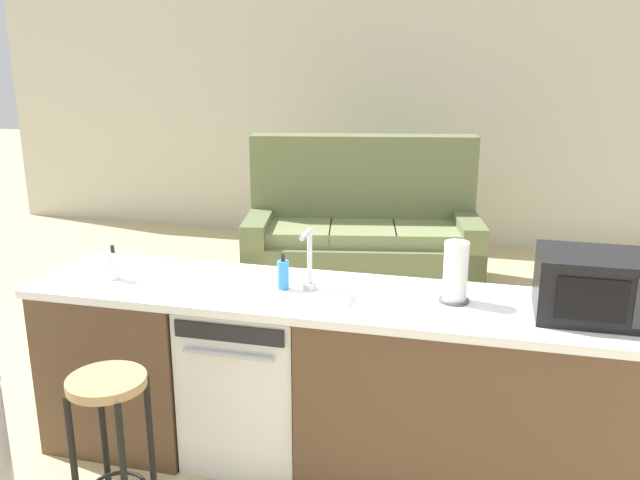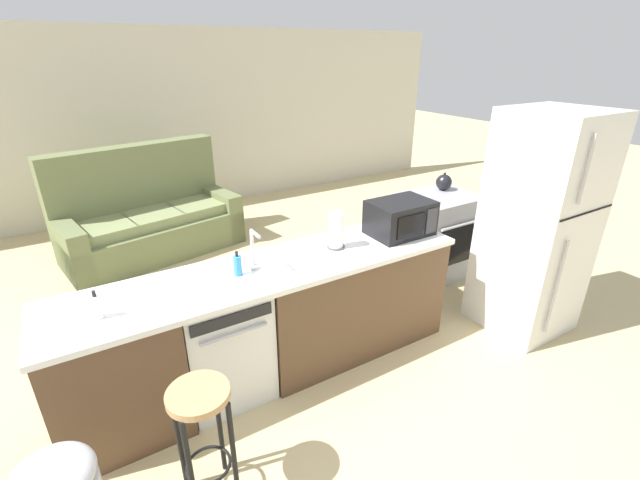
{
  "view_description": "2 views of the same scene",
  "coord_description": "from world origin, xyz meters",
  "px_view_note": "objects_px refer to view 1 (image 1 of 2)",
  "views": [
    {
      "loc": [
        0.83,
        -2.91,
        2.02
      ],
      "look_at": [
        -0.03,
        0.51,
        1.01
      ],
      "focal_mm": 38.0,
      "sensor_mm": 36.0,
      "label": 1
    },
    {
      "loc": [
        -0.92,
        -2.45,
        2.29
      ],
      "look_at": [
        0.69,
        0.22,
        0.9
      ],
      "focal_mm": 24.0,
      "sensor_mm": 36.0,
      "label": 2
    }
  ],
  "objects_px": {
    "soap_bottle": "(283,274)",
    "couch": "(362,237)",
    "microwave": "(598,286)",
    "dish_soap_bottle": "(114,265)",
    "paper_towel_roll": "(455,273)",
    "bar_stool": "(110,423)",
    "dishwasher": "(253,376)"
  },
  "relations": [
    {
      "from": "microwave",
      "to": "soap_bottle",
      "type": "relative_size",
      "value": 2.84
    },
    {
      "from": "dishwasher",
      "to": "bar_stool",
      "type": "xyz_separation_m",
      "value": [
        -0.35,
        -0.74,
        0.11
      ]
    },
    {
      "from": "dish_soap_bottle",
      "to": "microwave",
      "type": "bearing_deg",
      "value": 1.58
    },
    {
      "from": "dish_soap_bottle",
      "to": "couch",
      "type": "xyz_separation_m",
      "value": [
        0.73,
        2.84,
        -0.58
      ]
    },
    {
      "from": "paper_towel_roll",
      "to": "couch",
      "type": "height_order",
      "value": "couch"
    },
    {
      "from": "microwave",
      "to": "dish_soap_bottle",
      "type": "relative_size",
      "value": 2.84
    },
    {
      "from": "microwave",
      "to": "bar_stool",
      "type": "distance_m",
      "value": 2.11
    },
    {
      "from": "paper_towel_roll",
      "to": "dish_soap_bottle",
      "type": "relative_size",
      "value": 1.6
    },
    {
      "from": "bar_stool",
      "to": "microwave",
      "type": "bearing_deg",
      "value": 21.1
    },
    {
      "from": "soap_bottle",
      "to": "couch",
      "type": "bearing_deg",
      "value": 92.72
    },
    {
      "from": "paper_towel_roll",
      "to": "soap_bottle",
      "type": "distance_m",
      "value": 0.81
    },
    {
      "from": "soap_bottle",
      "to": "bar_stool",
      "type": "distance_m",
      "value": 1.01
    },
    {
      "from": "dishwasher",
      "to": "couch",
      "type": "xyz_separation_m",
      "value": [
        0.03,
        2.78,
        -0.03
      ]
    },
    {
      "from": "paper_towel_roll",
      "to": "dish_soap_bottle",
      "type": "distance_m",
      "value": 1.67
    },
    {
      "from": "dishwasher",
      "to": "microwave",
      "type": "xyz_separation_m",
      "value": [
        1.57,
        -0.0,
        0.62
      ]
    },
    {
      "from": "bar_stool",
      "to": "dishwasher",
      "type": "bearing_deg",
      "value": 64.73
    },
    {
      "from": "paper_towel_roll",
      "to": "soap_bottle",
      "type": "xyz_separation_m",
      "value": [
        -0.8,
        -0.03,
        -0.07
      ]
    },
    {
      "from": "microwave",
      "to": "dish_soap_bottle",
      "type": "distance_m",
      "value": 2.26
    },
    {
      "from": "dish_soap_bottle",
      "to": "bar_stool",
      "type": "xyz_separation_m",
      "value": [
        0.34,
        -0.68,
        -0.44
      ]
    },
    {
      "from": "soap_bottle",
      "to": "dish_soap_bottle",
      "type": "distance_m",
      "value": 0.86
    },
    {
      "from": "soap_bottle",
      "to": "paper_towel_roll",
      "type": "bearing_deg",
      "value": 2.21
    },
    {
      "from": "dish_soap_bottle",
      "to": "couch",
      "type": "relative_size",
      "value": 0.08
    },
    {
      "from": "dishwasher",
      "to": "bar_stool",
      "type": "relative_size",
      "value": 1.14
    },
    {
      "from": "dishwasher",
      "to": "dish_soap_bottle",
      "type": "relative_size",
      "value": 4.77
    },
    {
      "from": "paper_towel_roll",
      "to": "microwave",
      "type": "bearing_deg",
      "value": -3.88
    },
    {
      "from": "bar_stool",
      "to": "couch",
      "type": "bearing_deg",
      "value": 83.76
    },
    {
      "from": "dish_soap_bottle",
      "to": "paper_towel_roll",
      "type": "bearing_deg",
      "value": 3.53
    },
    {
      "from": "microwave",
      "to": "soap_bottle",
      "type": "height_order",
      "value": "microwave"
    },
    {
      "from": "couch",
      "to": "microwave",
      "type": "bearing_deg",
      "value": -61.14
    },
    {
      "from": "microwave",
      "to": "couch",
      "type": "relative_size",
      "value": 0.23
    },
    {
      "from": "soap_bottle",
      "to": "bar_stool",
      "type": "xyz_separation_m",
      "value": [
        -0.52,
        -0.75,
        -0.44
      ]
    },
    {
      "from": "paper_towel_roll",
      "to": "couch",
      "type": "bearing_deg",
      "value": 108.86
    }
  ]
}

